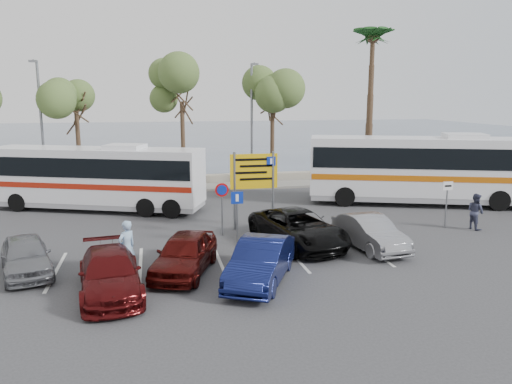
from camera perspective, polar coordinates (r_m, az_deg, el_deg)
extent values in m
plane|color=#353538|center=(20.11, -1.19, -6.67)|extent=(120.00, 120.00, 0.00)
cube|color=gray|center=(33.57, -5.64, 0.55)|extent=(44.00, 2.40, 0.15)
cube|color=#A29782|center=(35.50, -6.01, 1.47)|extent=(48.00, 0.80, 0.60)
plane|color=#39465C|center=(79.16, -9.35, 6.34)|extent=(140.00, 140.00, 0.00)
cylinder|color=#382619|center=(33.32, -19.57, 4.41)|extent=(0.28, 0.28, 5.04)
cylinder|color=#382619|center=(33.06, -8.33, 5.36)|extent=(0.28, 0.28, 5.60)
cylinder|color=#382619|center=(33.98, 1.87, 5.26)|extent=(0.28, 0.28, 5.18)
cylinder|color=#382619|center=(36.14, 12.88, 9.16)|extent=(0.48, 0.48, 10.00)
cylinder|color=slate|center=(33.14, -23.27, 6.69)|extent=(0.16, 0.16, 8.00)
cylinder|color=slate|center=(32.70, -23.96, 13.54)|extent=(0.12, 0.90, 0.12)
cube|color=slate|center=(32.21, -24.14, 13.49)|extent=(0.45, 0.25, 0.12)
cylinder|color=slate|center=(33.15, -0.49, 7.57)|extent=(0.16, 0.16, 8.00)
cylinder|color=slate|center=(32.72, -0.34, 14.45)|extent=(0.12, 0.90, 0.12)
cube|color=slate|center=(32.23, -0.16, 14.41)|extent=(0.45, 0.25, 0.12)
cylinder|color=slate|center=(22.75, -2.46, 0.07)|extent=(0.12, 0.12, 3.60)
cylinder|color=slate|center=(23.10, 1.94, 0.24)|extent=(0.12, 0.12, 3.60)
cube|color=#DFAC0B|center=(22.76, -0.24, 2.38)|extent=(2.20, 0.06, 1.60)
cube|color=#0C2699|center=(22.83, 1.75, 3.54)|extent=(0.42, 0.01, 0.42)
cylinder|color=slate|center=(22.01, -3.90, -2.17)|extent=(0.07, 0.07, 2.20)
cylinder|color=#B20C0C|center=(21.79, -3.92, 0.24)|extent=(0.60, 0.03, 0.60)
cylinder|color=slate|center=(20.54, -2.17, -3.11)|extent=(0.07, 0.07, 2.20)
cube|color=#0C2699|center=(20.32, -2.18, -0.66)|extent=(0.50, 0.03, 0.50)
cylinder|color=slate|center=(24.83, 20.92, -1.38)|extent=(0.07, 0.07, 2.20)
cube|color=white|center=(24.65, 21.09, 0.66)|extent=(0.50, 0.03, 0.40)
cube|color=silver|center=(28.10, -17.81, 1.92)|extent=(11.58, 6.53, 2.83)
cube|color=black|center=(28.03, -17.87, 2.93)|extent=(11.38, 6.49, 1.01)
cube|color=#991B0B|center=(28.17, -17.75, 1.00)|extent=(11.49, 6.52, 0.29)
cube|color=gray|center=(28.34, -17.64, -0.91)|extent=(11.46, 6.47, 0.53)
cube|color=silver|center=(27.91, -17.99, 5.01)|extent=(2.35, 2.13, 0.23)
cube|color=silver|center=(29.80, 18.89, 2.82)|extent=(13.15, 6.92, 3.19)
cube|color=black|center=(29.73, 18.95, 3.90)|extent=(12.92, 6.87, 1.14)
cube|color=#B8560A|center=(29.87, 18.83, 1.85)|extent=(13.04, 6.91, 0.32)
cube|color=gray|center=(30.05, 18.70, -0.19)|extent=(13.02, 6.85, 0.59)
cube|color=silver|center=(29.62, 19.09, 6.13)|extent=(2.62, 2.35, 0.26)
imported|color=slate|center=(19.09, -24.82, -6.61)|extent=(2.57, 4.14, 1.31)
imported|color=#0F1648|center=(16.60, 0.54, -7.92)|extent=(3.27, 4.55, 1.43)
imported|color=#4C0C0D|center=(16.33, -16.35, -8.92)|extent=(2.35, 4.69, 1.31)
imported|color=#410B09|center=(17.60, -8.16, -6.97)|extent=(2.97, 4.44, 1.40)
imported|color=black|center=(20.64, 4.84, -4.14)|extent=(3.61, 5.68, 1.46)
imported|color=gray|center=(20.66, 12.86, -4.52)|extent=(1.91, 4.23, 1.35)
imported|color=#8FB0D0|center=(17.84, -14.55, -6.14)|extent=(0.82, 0.79, 1.90)
imported|color=#363951|center=(25.15, 23.80, -2.04)|extent=(0.75, 0.90, 1.68)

